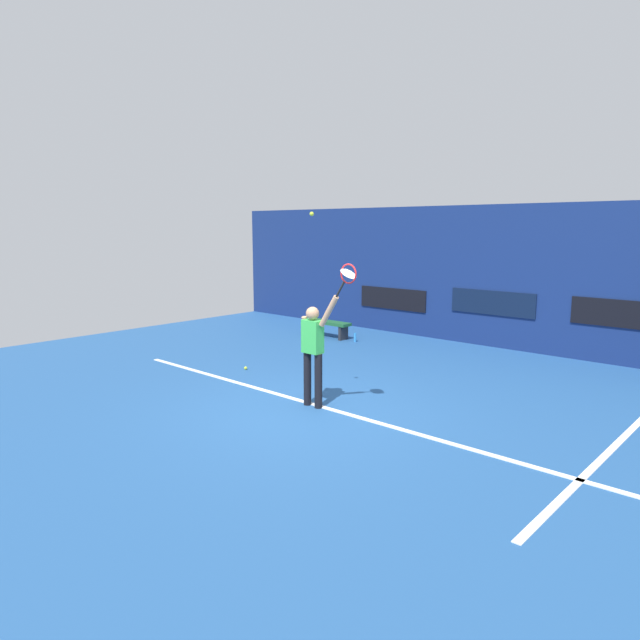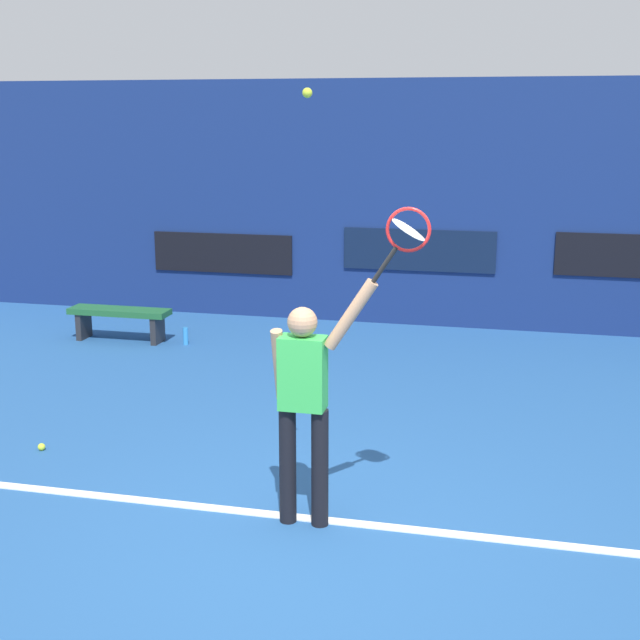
% 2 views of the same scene
% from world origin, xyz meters
% --- Properties ---
extents(ground_plane, '(18.00, 18.00, 0.00)m').
position_xyz_m(ground_plane, '(0.00, 0.00, 0.00)').
color(ground_plane, '#23518C').
extents(back_wall, '(18.00, 0.20, 3.53)m').
position_xyz_m(back_wall, '(0.00, 6.88, 1.76)').
color(back_wall, navy).
rests_on(back_wall, ground_plane).
extents(sponsor_banner_center, '(2.20, 0.03, 0.60)m').
position_xyz_m(sponsor_banner_center, '(0.00, 6.76, 1.12)').
color(sponsor_banner_center, '#0C1933').
extents(sponsor_banner_portside, '(2.20, 0.03, 0.60)m').
position_xyz_m(sponsor_banner_portside, '(-3.00, 6.76, 0.97)').
color(sponsor_banner_portside, black).
extents(sponsor_banner_starboard, '(2.20, 0.03, 0.60)m').
position_xyz_m(sponsor_banner_starboard, '(3.00, 6.76, 1.14)').
color(sponsor_banner_starboard, black).
extents(court_baseline, '(10.00, 0.10, 0.01)m').
position_xyz_m(court_baseline, '(0.00, 0.33, 0.01)').
color(court_baseline, white).
rests_on(court_baseline, ground_plane).
extents(tennis_player, '(0.80, 0.31, 1.92)m').
position_xyz_m(tennis_player, '(-0.05, 0.27, 1.01)').
color(tennis_player, black).
rests_on(tennis_player, ground_plane).
extents(tennis_racket, '(0.47, 0.27, 0.60)m').
position_xyz_m(tennis_racket, '(0.67, 0.27, 2.24)').
color(tennis_racket, black).
extents(tennis_ball, '(0.07, 0.07, 0.07)m').
position_xyz_m(tennis_ball, '(0.00, 0.19, 3.18)').
color(tennis_ball, '#CCE033').
extents(court_bench, '(1.40, 0.36, 0.45)m').
position_xyz_m(court_bench, '(-3.86, 4.96, 0.34)').
color(court_bench, '#1E592D').
rests_on(court_bench, ground_plane).
extents(water_bottle, '(0.07, 0.07, 0.24)m').
position_xyz_m(water_bottle, '(-2.90, 4.96, 0.12)').
color(water_bottle, '#338CD8').
rests_on(water_bottle, ground_plane).
extents(spare_ball, '(0.07, 0.07, 0.07)m').
position_xyz_m(spare_ball, '(-2.79, 1.12, 0.03)').
color(spare_ball, '#CCE033').
rests_on(spare_ball, ground_plane).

